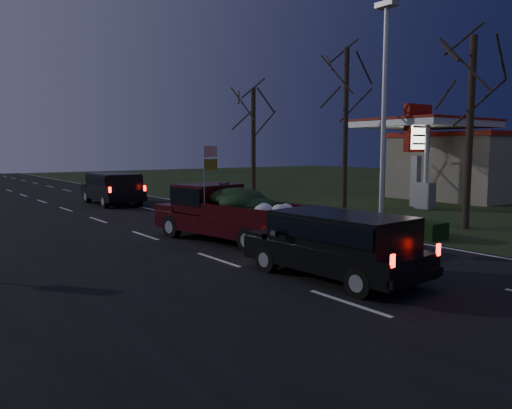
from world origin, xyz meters
TOP-DOWN VIEW (x-y plane):
  - ground at (0.00, 0.00)m, footprint 120.00×120.00m
  - road_asphalt at (0.00, 0.00)m, footprint 14.00×120.00m
  - hedge_row at (7.80, 3.00)m, footprint 1.00×10.00m
  - light_pole at (9.50, 2.00)m, footprint 0.50×0.90m
  - gas_price_pylon at (16.00, 4.99)m, footprint 2.00×0.41m
  - gas_station_building at (24.00, 6.00)m, footprint 10.00×7.00m
  - gas_canopy at (18.00, 6.00)m, footprint 7.10×6.10m
  - bare_tree_near at (11.00, -1.00)m, footprint 3.60×3.60m
  - bare_tree_mid at (12.50, 7.00)m, footprint 3.60×3.60m
  - bare_tree_far at (11.50, 14.00)m, footprint 3.60×3.60m
  - pickup_truck at (1.87, 2.41)m, footprint 3.02×5.82m
  - lead_suv at (2.85, 15.71)m, footprint 2.30×5.15m
  - rear_suv at (1.22, -3.49)m, footprint 2.32×4.68m

SIDE VIEW (x-z plane):
  - ground at x=0.00m, z-range 0.00..0.00m
  - road_asphalt at x=0.00m, z-range 0.00..0.02m
  - hedge_row at x=7.80m, z-range 0.00..0.60m
  - rear_suv at x=1.22m, z-range 0.34..1.65m
  - pickup_truck at x=1.87m, z-range -0.37..2.54m
  - lead_suv at x=2.85m, z-range 0.37..1.83m
  - gas_station_building at x=24.00m, z-range 0.00..4.00m
  - gas_price_pylon at x=16.00m, z-range 0.98..6.56m
  - gas_canopy at x=18.00m, z-range 1.91..6.79m
  - bare_tree_far at x=11.50m, z-range 1.73..8.73m
  - light_pole at x=9.50m, z-range 0.90..10.06m
  - bare_tree_near at x=11.00m, z-range 1.85..9.35m
  - bare_tree_mid at x=12.50m, z-range 2.10..10.60m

